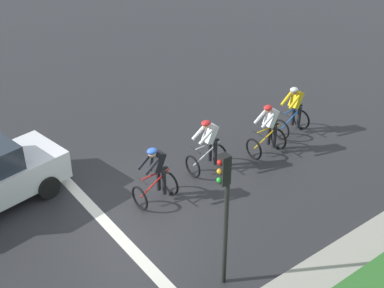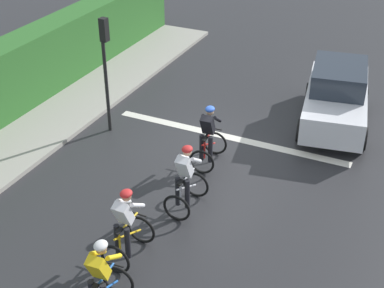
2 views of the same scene
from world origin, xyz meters
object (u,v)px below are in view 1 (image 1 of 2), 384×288
cyclist_mid (208,147)px  cyclist_second (268,130)px  cyclist_lead (293,111)px  traffic_light_near_crossing (224,202)px  cyclist_fourth (156,176)px

cyclist_mid → cyclist_second: bearing=79.9°
cyclist_lead → cyclist_second: bearing=-75.1°
cyclist_lead → traffic_light_near_crossing: traffic_light_near_crossing is taller
cyclist_fourth → cyclist_second: bearing=89.4°
cyclist_second → traffic_light_near_crossing: (3.29, -4.54, 1.43)m
cyclist_second → cyclist_mid: (-0.36, -2.02, 0.00)m
cyclist_lead → cyclist_fourth: 5.52m
cyclist_mid → cyclist_lead: bearing=90.7°
cyclist_lead → cyclist_mid: size_ratio=1.00×
cyclist_second → cyclist_lead: bearing=104.9°
traffic_light_near_crossing → cyclist_mid: bearing=145.3°
cyclist_lead → cyclist_fourth: (0.35, -5.51, 0.00)m
cyclist_lead → cyclist_second: size_ratio=1.00×
cyclist_lead → traffic_light_near_crossing: (3.69, -6.04, 1.43)m
cyclist_fourth → traffic_light_near_crossing: bearing=-9.0°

